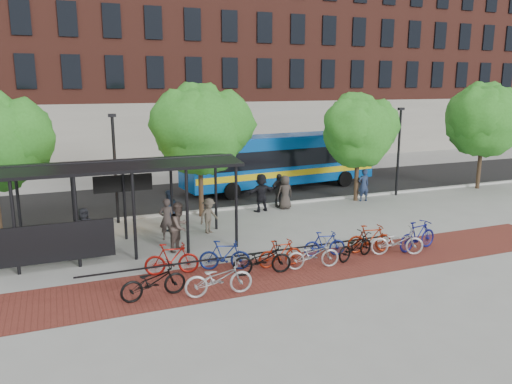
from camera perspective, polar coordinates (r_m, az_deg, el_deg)
name	(u,v)px	position (r m, az deg, el deg)	size (l,w,h in m)	color
ground	(284,227)	(23.06, 3.24, -4.00)	(160.00, 160.00, 0.00)	#9E9E99
asphalt_street	(228,192)	(30.26, -3.21, -0.05)	(160.00, 8.00, 0.01)	black
curb	(252,206)	(26.59, -0.43, -1.64)	(160.00, 0.25, 0.12)	#B7B7B2
brick_strip	(293,269)	(17.97, 4.27, -8.81)	(24.00, 3.00, 0.01)	maroon
bike_rack_rail	(250,266)	(18.25, -0.70, -8.45)	(12.00, 0.05, 0.95)	black
building_brick	(265,46)	(50.09, 0.99, 16.33)	(55.00, 14.00, 20.00)	#5F2B21
bus_shelter	(97,177)	(19.88, -17.76, 1.67)	(10.60, 3.07, 3.60)	black
tree_b	(201,126)	(24.35, -6.30, 7.50)	(5.15, 4.20, 6.47)	#382619
tree_c	(359,128)	(28.17, 11.74, 7.13)	(4.66, 3.80, 5.92)	#382619
tree_d	(485,117)	(33.97, 24.67, 7.82)	(5.39, 4.40, 6.55)	#382619
lamp_post_left	(115,166)	(24.02, -15.81, 2.93)	(0.35, 0.20, 5.12)	black
lamp_post_right	(399,149)	(30.21, 15.99, 4.75)	(0.35, 0.20, 5.12)	black
bus	(281,158)	(31.05, 2.83, 3.87)	(12.65, 3.97, 3.36)	#084BA1
bike_0	(153,281)	(15.80, -11.66, -9.97)	(0.72, 2.06, 1.08)	black
bike_1	(172,259)	(17.54, -9.61, -7.55)	(0.53, 1.86, 1.12)	maroon
bike_2	(219,278)	(15.71, -4.30, -9.79)	(0.75, 2.15, 1.13)	#A6A6A9
bike_3	(225,255)	(17.74, -3.60, -7.22)	(0.51, 1.81, 1.09)	navy
bike_4	(262,259)	(17.32, 0.69, -7.69)	(0.72, 2.07, 1.09)	black
bike_5	(280,253)	(18.04, 2.80, -7.00)	(0.48, 1.68, 1.01)	maroon
bike_6	(313,254)	(17.98, 6.51, -7.10)	(0.68, 1.96, 1.03)	#A6A7A9
bike_7	(325,244)	(19.24, 7.85, -5.90)	(0.46, 1.64, 0.98)	navy
bike_8	(355,246)	(19.17, 11.28, -6.08)	(0.66, 1.89, 0.99)	black
bike_9	(370,239)	(19.96, 12.92, -5.23)	(0.53, 1.86, 1.12)	maroon
bike_10	(397,241)	(19.97, 15.83, -5.44)	(0.71, 2.05, 1.08)	#BBBBBE
bike_11	(418,236)	(20.73, 17.98, -4.76)	(0.56, 1.99, 1.20)	navy
pedestrian_0	(84,228)	(21.20, -19.03, -3.87)	(0.79, 0.51, 1.62)	black
pedestrian_1	(167,219)	(21.32, -10.17, -3.05)	(0.65, 0.43, 1.78)	#3B322F
pedestrian_2	(169,210)	(22.59, -9.93, -2.07)	(0.90, 0.70, 1.86)	#22334F
pedestrian_3	(209,216)	(22.00, -5.41, -2.72)	(1.01, 0.58, 1.57)	#51493C
pedestrian_4	(279,190)	(26.57, 2.59, 0.18)	(1.05, 0.44, 1.79)	#2B2B2B
pedestrian_5	(261,193)	(25.58, 0.59, -0.07)	(1.83, 0.58, 1.97)	black
pedestrian_6	(285,192)	(26.16, 3.34, -0.03)	(0.87, 0.57, 1.78)	#37302C
pedestrian_7	(364,185)	(28.49, 12.19, 0.77)	(0.66, 0.44, 1.82)	#212E4F
pedestrian_8	(179,227)	(19.81, -8.75, -3.92)	(0.95, 0.74, 1.95)	#51423C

